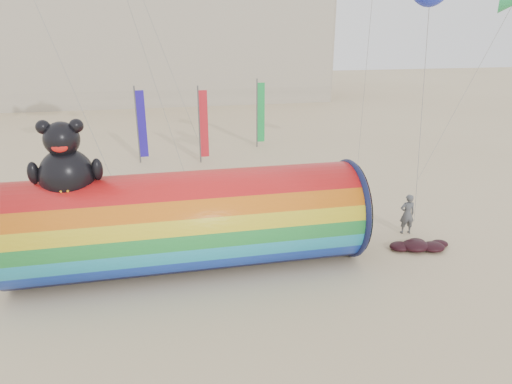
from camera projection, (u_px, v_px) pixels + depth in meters
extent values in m
plane|color=#CCB58C|center=(252.00, 262.00, 18.09)|extent=(160.00, 160.00, 0.00)
cube|color=#B7AD99|center=(77.00, 17.00, 54.64)|extent=(60.00, 15.00, 20.00)
cube|color=#28303D|center=(65.00, 10.00, 47.52)|extent=(59.50, 0.12, 17.00)
cylinder|color=red|center=(190.00, 221.00, 17.21)|extent=(13.00, 3.79, 3.79)
torus|color=#0F1438|center=(348.00, 208.00, 18.46)|extent=(0.26, 3.98, 3.98)
cylinder|color=black|center=(352.00, 208.00, 18.49)|extent=(0.06, 3.75, 3.75)
ellipsoid|color=black|center=(67.00, 176.00, 15.70)|extent=(1.85, 1.66, 1.95)
ellipsoid|color=yellow|center=(64.00, 185.00, 15.19)|extent=(0.95, 0.42, 0.83)
sphere|color=black|center=(62.00, 139.00, 15.26)|extent=(1.19, 1.19, 1.19)
sphere|color=black|center=(43.00, 127.00, 15.01)|extent=(0.48, 0.48, 0.48)
sphere|color=black|center=(76.00, 126.00, 15.21)|extent=(0.48, 0.48, 0.48)
ellipsoid|color=red|center=(60.00, 147.00, 14.86)|extent=(0.52, 0.19, 0.33)
ellipsoid|color=black|center=(33.00, 173.00, 15.32)|extent=(0.39, 0.39, 0.78)
ellipsoid|color=black|center=(97.00, 169.00, 15.73)|extent=(0.39, 0.39, 0.78)
imported|color=#4E5155|center=(407.00, 214.00, 20.36)|extent=(0.71, 0.50, 1.86)
ellipsoid|color=black|center=(415.00, 246.00, 19.02)|extent=(1.17, 0.99, 0.41)
ellipsoid|color=black|center=(433.00, 247.00, 18.98)|extent=(0.99, 0.84, 0.34)
ellipsoid|color=black|center=(400.00, 246.00, 19.05)|extent=(0.91, 0.77, 0.32)
ellipsoid|color=black|center=(417.00, 242.00, 19.47)|extent=(0.78, 0.66, 0.27)
ellipsoid|color=black|center=(439.00, 244.00, 19.37)|extent=(0.73, 0.62, 0.25)
cylinder|color=#59595E|center=(137.00, 125.00, 30.56)|extent=(0.10, 0.10, 5.20)
cube|color=#2616A9|center=(142.00, 124.00, 30.60)|extent=(0.56, 0.06, 4.50)
cylinder|color=#59595E|center=(199.00, 125.00, 30.59)|extent=(0.10, 0.10, 5.20)
cube|color=red|center=(204.00, 124.00, 30.64)|extent=(0.56, 0.06, 4.50)
cylinder|color=#59595E|center=(257.00, 113.00, 34.71)|extent=(0.10, 0.10, 5.20)
cube|color=green|center=(261.00, 113.00, 34.76)|extent=(0.56, 0.06, 4.50)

